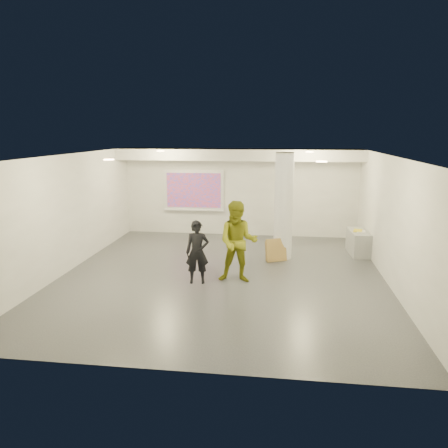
# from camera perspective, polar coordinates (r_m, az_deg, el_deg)

# --- Properties ---
(floor) EXTENTS (8.00, 9.00, 0.01)m
(floor) POSITION_cam_1_polar(r_m,az_deg,el_deg) (11.06, -0.27, -6.78)
(floor) COLOR #36383D
(floor) RESTS_ON ground
(ceiling) EXTENTS (8.00, 9.00, 0.01)m
(ceiling) POSITION_cam_1_polar(r_m,az_deg,el_deg) (10.48, -0.29, 8.93)
(ceiling) COLOR silver
(ceiling) RESTS_ON floor
(wall_back) EXTENTS (8.00, 0.01, 3.00)m
(wall_back) POSITION_cam_1_polar(r_m,az_deg,el_deg) (15.08, 2.06, 4.17)
(wall_back) COLOR silver
(wall_back) RESTS_ON floor
(wall_front) EXTENTS (8.00, 0.01, 3.00)m
(wall_front) POSITION_cam_1_polar(r_m,az_deg,el_deg) (6.39, -5.84, -6.95)
(wall_front) COLOR silver
(wall_front) RESTS_ON floor
(wall_left) EXTENTS (0.01, 9.00, 3.00)m
(wall_left) POSITION_cam_1_polar(r_m,az_deg,el_deg) (11.89, -19.76, 1.31)
(wall_left) COLOR silver
(wall_left) RESTS_ON floor
(wall_right) EXTENTS (0.01, 9.00, 3.00)m
(wall_right) POSITION_cam_1_polar(r_m,az_deg,el_deg) (10.88, 21.07, 0.27)
(wall_right) COLOR silver
(wall_right) RESTS_ON floor
(soffit_band) EXTENTS (8.00, 1.10, 0.36)m
(soffit_band) POSITION_cam_1_polar(r_m,az_deg,el_deg) (14.41, 1.88, 9.07)
(soffit_band) COLOR silver
(soffit_band) RESTS_ON ceiling
(downlight_nw) EXTENTS (0.22, 0.22, 0.02)m
(downlight_nw) POSITION_cam_1_polar(r_m,az_deg,el_deg) (13.39, -8.29, 9.41)
(downlight_nw) COLOR #F7C691
(downlight_nw) RESTS_ON ceiling
(downlight_ne) EXTENTS (0.22, 0.22, 0.02)m
(downlight_ne) POSITION_cam_1_polar(r_m,az_deg,el_deg) (12.91, 11.12, 9.22)
(downlight_ne) COLOR #F7C691
(downlight_ne) RESTS_ON ceiling
(downlight_sw) EXTENTS (0.22, 0.22, 0.02)m
(downlight_sw) POSITION_cam_1_polar(r_m,az_deg,el_deg) (9.60, -14.82, 8.13)
(downlight_sw) COLOR #F7C691
(downlight_sw) RESTS_ON ceiling
(downlight_se) EXTENTS (0.22, 0.22, 0.02)m
(downlight_se) POSITION_cam_1_polar(r_m,az_deg,el_deg) (8.92, 12.62, 7.96)
(downlight_se) COLOR #F7C691
(downlight_se) RESTS_ON ceiling
(column) EXTENTS (0.52, 0.52, 3.00)m
(column) POSITION_cam_1_polar(r_m,az_deg,el_deg) (12.35, 7.79, 2.29)
(column) COLOR silver
(column) RESTS_ON floor
(projection_screen) EXTENTS (2.10, 0.13, 1.42)m
(projection_screen) POSITION_cam_1_polar(r_m,az_deg,el_deg) (15.27, -3.96, 4.35)
(projection_screen) COLOR silver
(projection_screen) RESTS_ON wall_back
(credenza) EXTENTS (0.57, 1.22, 0.70)m
(credenza) POSITION_cam_1_polar(r_m,az_deg,el_deg) (13.46, 17.14, -2.34)
(credenza) COLOR gray
(credenza) RESTS_ON floor
(papers_stack) EXTENTS (0.27, 0.33, 0.02)m
(papers_stack) POSITION_cam_1_polar(r_m,az_deg,el_deg) (13.32, 17.45, -0.92)
(papers_stack) COLOR silver
(papers_stack) RESTS_ON credenza
(postit_pad) EXTENTS (0.31, 0.37, 0.03)m
(postit_pad) POSITION_cam_1_polar(r_m,az_deg,el_deg) (13.37, 17.08, -0.83)
(postit_pad) COLOR yellow
(postit_pad) RESTS_ON credenza
(cardboard_back) EXTENTS (0.61, 0.42, 0.64)m
(cardboard_back) POSITION_cam_1_polar(r_m,az_deg,el_deg) (12.26, 6.84, -3.40)
(cardboard_back) COLOR olive
(cardboard_back) RESTS_ON floor
(cardboard_front) EXTENTS (0.54, 0.33, 0.55)m
(cardboard_front) POSITION_cam_1_polar(r_m,az_deg,el_deg) (12.35, 6.58, -3.48)
(cardboard_front) COLOR olive
(cardboard_front) RESTS_ON floor
(woman) EXTENTS (0.60, 0.45, 1.51)m
(woman) POSITION_cam_1_polar(r_m,az_deg,el_deg) (10.38, -3.50, -3.69)
(woman) COLOR black
(woman) RESTS_ON floor
(man) EXTENTS (0.96, 0.76, 1.97)m
(man) POSITION_cam_1_polar(r_m,az_deg,el_deg) (10.39, 1.84, -2.37)
(man) COLOR olive
(man) RESTS_ON floor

